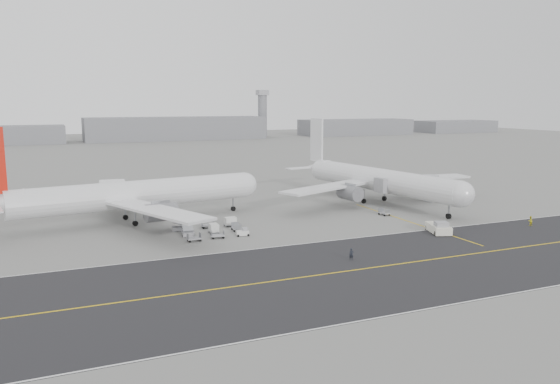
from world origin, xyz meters
name	(u,v)px	position (x,y,z in m)	size (l,w,h in m)	color
ground	(278,243)	(0.00, 0.00, 0.00)	(700.00, 700.00, 0.00)	gray
taxiway	(361,269)	(5.02, -17.98, 0.01)	(220.00, 59.00, 0.03)	#252527
horizon_buildings	(161,140)	(30.00, 260.00, 0.00)	(520.00, 28.00, 28.00)	gray
control_tower	(262,113)	(100.00, 265.00, 16.25)	(7.00, 7.00, 31.25)	gray
airliner_a	(131,195)	(-20.27, 25.43, 5.50)	(55.12, 54.14, 19.10)	silver
airliner_b	(376,179)	(35.33, 25.52, 5.45)	(53.58, 54.56, 18.92)	silver
pushback_tug	(439,228)	(29.15, -4.85, 0.95)	(4.81, 8.14, 2.32)	silver
jet_bridge	(408,184)	(41.08, 20.79, 4.57)	(17.48, 4.60, 6.55)	gray
gse_cluster	(213,233)	(-8.12, 10.95, 0.00)	(16.10, 15.55, 1.82)	#9F9FA4
stray_dolly	(384,215)	(28.98, 12.19, 0.00)	(1.45, 2.36, 1.45)	silver
ground_crew_a	(351,254)	(6.07, -13.51, 0.90)	(0.65, 0.43, 1.80)	black
ground_crew_b	(530,221)	(48.99, -6.90, 0.94)	(0.91, 0.71, 1.88)	gold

